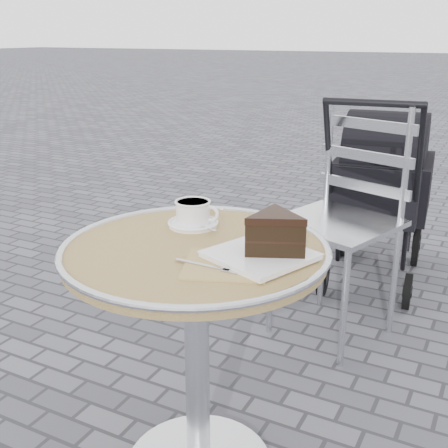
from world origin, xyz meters
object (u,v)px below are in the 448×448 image
at_px(baby_stroller, 380,195).
at_px(bistro_chair, 352,195).
at_px(cake_plate_set, 271,238).
at_px(cafe_table, 196,303).
at_px(cappuccino_set, 194,215).

bearing_deg(baby_stroller, bistro_chair, -94.92).
height_order(cake_plate_set, bistro_chair, bistro_chair).
distance_m(cafe_table, cappuccino_set, 0.26).
bearing_deg(cafe_table, bistro_chair, 83.06).
height_order(cake_plate_set, baby_stroller, baby_stroller).
relative_size(cappuccino_set, bistro_chair, 0.17).
height_order(cafe_table, cappuccino_set, cappuccino_set).
bearing_deg(cappuccino_set, cafe_table, -69.91).
xyz_separation_m(cake_plate_set, bistro_chair, (-0.07, 1.08, -0.17)).
distance_m(cafe_table, baby_stroller, 1.73).
relative_size(cafe_table, baby_stroller, 0.73).
height_order(bistro_chair, baby_stroller, baby_stroller).
height_order(cappuccino_set, cake_plate_set, cake_plate_set).
height_order(cafe_table, cake_plate_set, cake_plate_set).
bearing_deg(cafe_table, cappuccino_set, 121.42).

